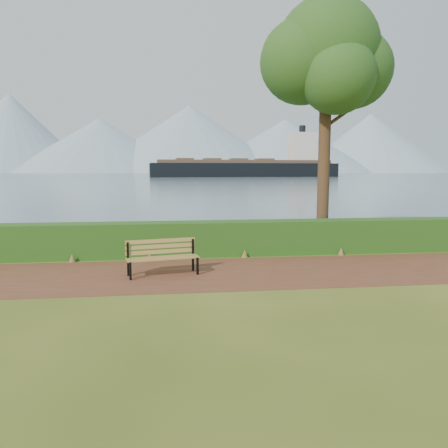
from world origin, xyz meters
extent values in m
plane|color=#3D5017|center=(0.00, 0.00, 0.00)|extent=(140.00, 140.00, 0.00)
cube|color=#552A1D|center=(0.00, 0.30, 0.01)|extent=(40.00, 3.40, 0.01)
cube|color=#1F4814|center=(0.00, 2.60, 0.50)|extent=(32.00, 0.85, 1.00)
cube|color=#4A6177|center=(0.00, 260.00, 0.01)|extent=(700.00, 510.00, 0.00)
cone|color=#8199AD|center=(-140.00, 410.00, 35.00)|extent=(140.00, 140.00, 70.00)
cone|color=#8199AD|center=(-60.00, 395.00, 24.00)|extent=(160.00, 160.00, 48.00)
cone|color=#8199AD|center=(20.00, 405.00, 31.00)|extent=(190.00, 190.00, 62.00)
cone|color=#8199AD|center=(110.00, 400.00, 25.00)|extent=(170.00, 170.00, 50.00)
cone|color=#8199AD|center=(200.00, 410.00, 29.00)|extent=(150.00, 150.00, 58.00)
cone|color=#8199AD|center=(-10.00, 430.00, 17.50)|extent=(120.00, 120.00, 35.00)
cone|color=#8199AD|center=(150.00, 425.00, 20.00)|extent=(130.00, 130.00, 40.00)
cube|color=black|center=(-1.45, -0.16, 0.21)|extent=(0.06, 0.07, 0.43)
cube|color=black|center=(-1.53, 0.25, 0.41)|extent=(0.06, 0.07, 0.82)
cube|color=black|center=(-1.49, 0.05, 0.40)|extent=(0.15, 0.49, 0.05)
cube|color=black|center=(0.12, 0.17, 0.21)|extent=(0.06, 0.07, 0.43)
cube|color=black|center=(0.03, 0.58, 0.41)|extent=(0.06, 0.07, 0.82)
cube|color=black|center=(0.07, 0.38, 0.40)|extent=(0.15, 0.49, 0.05)
cube|color=#A57B40|center=(-0.67, 0.04, 0.43)|extent=(1.69, 0.44, 0.03)
cube|color=#A57B40|center=(-0.70, 0.15, 0.43)|extent=(1.69, 0.44, 0.03)
cube|color=#A57B40|center=(-0.72, 0.27, 0.43)|extent=(1.69, 0.44, 0.03)
cube|color=#A57B40|center=(-0.75, 0.39, 0.43)|extent=(1.69, 0.44, 0.03)
cube|color=#A57B40|center=(-0.76, 0.44, 0.54)|extent=(1.68, 0.39, 0.10)
cube|color=#A57B40|center=(-0.76, 0.44, 0.67)|extent=(1.68, 0.39, 0.10)
cube|color=#A57B40|center=(-0.76, 0.44, 0.81)|extent=(1.68, 0.39, 0.10)
cylinder|color=#372416|center=(4.46, 3.59, 3.42)|extent=(0.38, 0.38, 6.84)
sphere|color=#174718|center=(4.46, 3.59, 6.27)|extent=(3.23, 3.23, 3.23)
sphere|color=#174718|center=(5.36, 3.62, 5.70)|extent=(2.47, 2.47, 2.47)
sphere|color=#174718|center=(3.68, 3.62, 5.89)|extent=(2.66, 2.66, 2.66)
sphere|color=#174718|center=(4.54, 2.87, 5.32)|extent=(2.28, 2.28, 2.28)
sphere|color=#174718|center=(4.25, 4.25, 6.74)|extent=(2.09, 2.09, 2.09)
sphere|color=#174718|center=(4.58, 3.66, 7.22)|extent=(1.90, 1.90, 1.90)
cylinder|color=#372416|center=(4.88, 3.59, 4.18)|extent=(1.00, 0.11, 0.75)
cylinder|color=#372416|center=(4.08, 3.69, 4.65)|extent=(0.77, 0.36, 0.68)
cube|color=black|center=(27.04, 146.81, 1.46)|extent=(68.54, 15.32, 6.80)
cube|color=#4E3B2E|center=(27.04, 146.81, 5.44)|extent=(63.05, 13.88, 1.17)
cube|color=silver|center=(48.74, 148.30, 10.69)|extent=(9.27, 8.59, 10.68)
cylinder|color=black|center=(48.74, 148.30, 17.00)|extent=(2.33, 2.33, 3.40)
cube|color=brown|center=(5.34, 145.32, 6.22)|extent=(6.25, 6.79, 0.78)
cube|color=brown|center=(15.02, 145.98, 6.22)|extent=(6.25, 6.79, 0.78)
cube|color=brown|center=(24.71, 146.65, 6.22)|extent=(6.25, 6.79, 0.78)
cube|color=brown|center=(34.40, 147.31, 6.22)|extent=(6.25, 6.79, 0.78)
camera|label=1|loc=(-0.56, -10.13, 2.52)|focal=35.00mm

